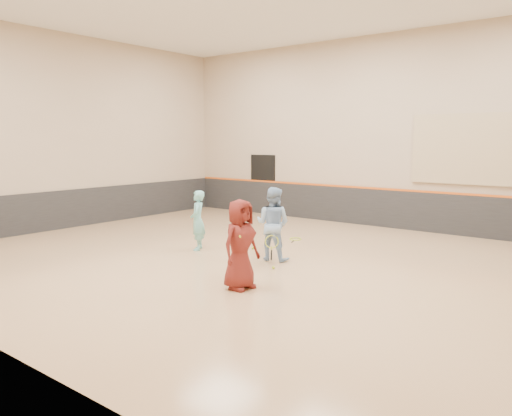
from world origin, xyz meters
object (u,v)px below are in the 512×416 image
Objects in this scene: instructor at (273,224)px; young_man at (240,244)px; spare_racket at (295,238)px; girl at (198,220)px.

young_man is at bearing 99.76° from instructor.
instructor reaches higher than young_man.
instructor is 2.60m from spare_racket.
young_man is 4.88m from spare_racket.
young_man is at bearing 21.20° from girl.
girl is 3.52m from young_man.
girl is at bearing 61.91° from young_man.
young_man is (0.84, -2.19, -0.00)m from instructor.
girl is 2.96m from spare_racket.
spare_racket is at bearing 118.36° from girl.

